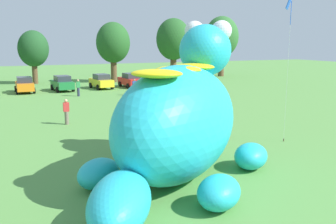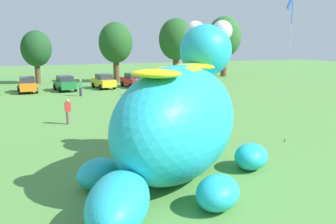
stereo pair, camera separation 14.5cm
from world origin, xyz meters
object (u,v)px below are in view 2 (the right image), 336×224
(car_red, at_px, (133,80))
(spectator_wandering, at_px, (68,112))
(spectator_mid_field, at_px, (155,96))
(car_green, at_px, (65,83))
(spectator_near_inflatable, at_px, (136,87))
(car_orange, at_px, (27,85))
(spectator_by_cars, at_px, (81,88))
(car_yellow, at_px, (104,81))
(giant_inflatable_creature, at_px, (178,121))

(car_red, height_order, spectator_wandering, car_red)
(car_red, distance_m, spectator_mid_field, 14.10)
(car_green, distance_m, spectator_near_inflatable, 9.20)
(car_orange, relative_size, spectator_wandering, 2.41)
(spectator_mid_field, height_order, spectator_by_cars, same)
(car_red, distance_m, spectator_near_inflatable, 7.32)
(car_green, distance_m, spectator_wandering, 18.30)
(car_yellow, height_order, spectator_wandering, car_yellow)
(car_yellow, height_order, spectator_mid_field, car_yellow)
(car_red, xyz_separation_m, spectator_wandering, (-10.50, -18.43, -0.01))
(spectator_by_cars, bearing_deg, giant_inflatable_creature, -91.57)
(car_red, bearing_deg, car_orange, -179.24)
(spectator_wandering, bearing_deg, giant_inflatable_creature, -78.12)
(spectator_near_inflatable, relative_size, spectator_wandering, 1.00)
(car_red, relative_size, spectator_by_cars, 2.48)
(spectator_wandering, bearing_deg, car_orange, 94.98)
(car_green, bearing_deg, spectator_by_cars, -80.32)
(car_red, distance_m, spectator_wandering, 21.21)
(giant_inflatable_creature, bearing_deg, spectator_mid_field, 71.94)
(car_green, bearing_deg, spectator_near_inflatable, -47.48)
(car_orange, bearing_deg, car_yellow, 1.72)
(spectator_near_inflatable, xyz_separation_m, spectator_mid_field, (-0.63, -6.80, 0.00))
(car_green, height_order, spectator_wandering, car_green)
(car_green, xyz_separation_m, spectator_by_cars, (0.85, -4.99, -0.01))
(spectator_near_inflatable, bearing_deg, spectator_by_cars, 161.50)
(spectator_by_cars, height_order, spectator_wandering, same)
(giant_inflatable_creature, xyz_separation_m, car_yellow, (4.38, 30.63, -1.49))
(car_yellow, bearing_deg, car_orange, -178.28)
(car_green, height_order, spectator_by_cars, car_green)
(spectator_mid_field, bearing_deg, giant_inflatable_creature, -108.06)
(giant_inflatable_creature, distance_m, spectator_wandering, 12.46)
(car_orange, bearing_deg, spectator_near_inflatable, -34.12)
(spectator_by_cars, bearing_deg, spectator_mid_field, -61.12)
(car_yellow, relative_size, spectator_mid_field, 2.49)
(car_yellow, relative_size, spectator_by_cars, 2.49)
(car_yellow, distance_m, spectator_by_cars, 6.51)
(spectator_by_cars, distance_m, spectator_wandering, 13.55)
(spectator_mid_field, bearing_deg, car_orange, 124.92)
(spectator_wandering, bearing_deg, car_green, 82.51)
(giant_inflatable_creature, xyz_separation_m, spectator_near_inflatable, (6.06, 23.46, -1.50))
(car_orange, height_order, car_red, same)
(car_yellow, relative_size, car_red, 1.00)
(spectator_mid_field, bearing_deg, car_red, 79.69)
(car_green, bearing_deg, giant_inflatable_creature, -89.70)
(car_yellow, xyz_separation_m, car_red, (3.58, -0.10, 0.00))
(car_orange, distance_m, spectator_by_cars, 7.03)
(spectator_near_inflatable, bearing_deg, car_red, 75.00)
(car_green, relative_size, car_yellow, 1.00)
(spectator_wandering, bearing_deg, spectator_mid_field, 29.76)
(car_yellow, height_order, spectator_near_inflatable, car_yellow)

